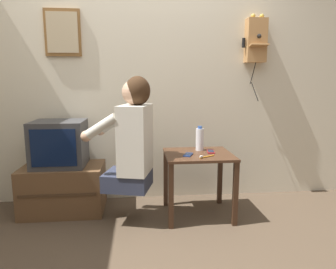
% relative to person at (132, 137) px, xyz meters
% --- Properties ---
extents(ground_plane, '(14.00, 14.00, 0.00)m').
position_rel_person_xyz_m(ground_plane, '(0.12, -0.63, -0.73)').
color(ground_plane, '#4C3D2D').
extents(wall_back, '(6.80, 0.05, 2.55)m').
position_rel_person_xyz_m(wall_back, '(0.12, 0.57, 0.55)').
color(wall_back, beige).
rests_on(wall_back, ground_plane).
extents(side_table, '(0.58, 0.52, 0.56)m').
position_rel_person_xyz_m(side_table, '(0.56, 0.08, -0.28)').
color(side_table, '#422819').
rests_on(side_table, ground_plane).
extents(person, '(0.57, 0.47, 0.92)m').
position_rel_person_xyz_m(person, '(0.00, 0.00, 0.00)').
color(person, '#2D3347').
rests_on(person, ground_plane).
extents(tv_stand, '(0.71, 0.45, 0.43)m').
position_rel_person_xyz_m(tv_stand, '(-0.63, 0.27, -0.51)').
color(tv_stand, brown).
rests_on(tv_stand, ground_plane).
extents(television, '(0.45, 0.40, 0.40)m').
position_rel_person_xyz_m(television, '(-0.65, 0.29, -0.10)').
color(television, '#38383A').
rests_on(television, tv_stand).
extents(wall_phone_antique, '(0.23, 0.18, 0.82)m').
position_rel_person_xyz_m(wall_phone_antique, '(1.19, 0.49, 0.84)').
color(wall_phone_antique, '#AD7A47').
extents(framed_picture, '(0.32, 0.03, 0.42)m').
position_rel_person_xyz_m(framed_picture, '(-0.63, 0.53, 0.89)').
color(framed_picture, brown).
extents(cell_phone_held, '(0.10, 0.14, 0.01)m').
position_rel_person_xyz_m(cell_phone_held, '(0.46, 0.02, -0.16)').
color(cell_phone_held, navy).
rests_on(cell_phone_held, side_table).
extents(cell_phone_spare, '(0.08, 0.13, 0.01)m').
position_rel_person_xyz_m(cell_phone_spare, '(0.68, 0.11, -0.16)').
color(cell_phone_spare, maroon).
rests_on(cell_phone_spare, side_table).
extents(water_bottle, '(0.07, 0.07, 0.22)m').
position_rel_person_xyz_m(water_bottle, '(0.60, 0.20, -0.07)').
color(water_bottle, silver).
rests_on(water_bottle, side_table).
extents(toothbrush, '(0.14, 0.09, 0.02)m').
position_rel_person_xyz_m(toothbrush, '(0.60, -0.07, -0.16)').
color(toothbrush, orange).
rests_on(toothbrush, side_table).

